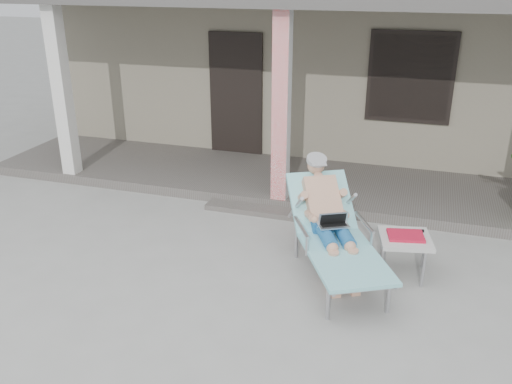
% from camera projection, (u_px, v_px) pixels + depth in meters
% --- Properties ---
extents(ground, '(60.00, 60.00, 0.00)m').
position_uv_depth(ground, '(229.00, 281.00, 6.03)').
color(ground, '#9E9E99').
rests_on(ground, ground).
extents(house, '(10.40, 5.40, 3.30)m').
position_uv_depth(house, '(336.00, 51.00, 11.13)').
color(house, gray).
rests_on(house, ground).
extents(porch_deck, '(10.00, 2.00, 0.15)m').
position_uv_depth(porch_deck, '(294.00, 182.00, 8.65)').
color(porch_deck, '#605B56').
rests_on(porch_deck, ground).
extents(porch_overhang, '(10.00, 2.30, 2.85)m').
position_uv_depth(porch_overhang, '(298.00, 2.00, 7.57)').
color(porch_overhang, silver).
rests_on(porch_overhang, porch_deck).
extents(porch_step, '(2.00, 0.30, 0.07)m').
position_uv_depth(porch_step, '(274.00, 212.00, 7.65)').
color(porch_step, '#605B56').
rests_on(porch_step, ground).
extents(lounger, '(1.51, 1.98, 1.26)m').
position_uv_depth(lounger, '(333.00, 207.00, 5.99)').
color(lounger, '#B7B7BC').
rests_on(lounger, ground).
extents(side_table, '(0.66, 0.66, 0.50)m').
position_uv_depth(side_table, '(405.00, 241.00, 6.02)').
color(side_table, beige).
rests_on(side_table, ground).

